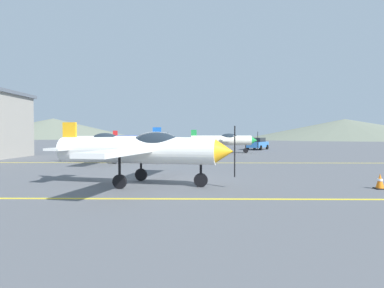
% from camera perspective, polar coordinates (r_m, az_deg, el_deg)
% --- Properties ---
extents(ground_plane, '(400.00, 400.00, 0.00)m').
position_cam_1_polar(ground_plane, '(14.29, -6.75, -6.50)').
color(ground_plane, '#54565B').
extents(apron_line_near, '(80.00, 0.16, 0.01)m').
position_cam_1_polar(apron_line_near, '(10.32, -9.78, -9.69)').
color(apron_line_near, yellow).
rests_on(apron_line_near, ground_plane).
extents(apron_line_far, '(80.00, 0.16, 0.01)m').
position_cam_1_polar(apron_line_far, '(22.86, -3.89, -3.40)').
color(apron_line_far, yellow).
rests_on(apron_line_far, ground_plane).
extents(airplane_near, '(7.49, 8.54, 2.56)m').
position_cam_1_polar(airplane_near, '(12.93, -8.97, -0.96)').
color(airplane_near, white).
rests_on(airplane_near, ground_plane).
extents(airplane_mid, '(7.44, 8.56, 2.56)m').
position_cam_1_polar(airplane_mid, '(23.84, -14.07, 0.23)').
color(airplane_mid, white).
rests_on(airplane_mid, ground_plane).
extents(airplane_far, '(7.37, 8.51, 2.56)m').
position_cam_1_polar(airplane_far, '(34.94, 5.72, 0.73)').
color(airplane_far, silver).
rests_on(airplane_far, ground_plane).
extents(airplane_back, '(7.45, 8.56, 2.56)m').
position_cam_1_polar(airplane_back, '(43.09, -9.33, 0.90)').
color(airplane_back, '#33478C').
rests_on(airplane_back, ground_plane).
extents(car_sedan, '(3.68, 4.63, 1.62)m').
position_cam_1_polar(car_sedan, '(43.48, 11.69, 0.10)').
color(car_sedan, '#3372BF').
rests_on(car_sedan, ground_plane).
extents(traffic_cone_front, '(0.36, 0.36, 0.59)m').
position_cam_1_polar(traffic_cone_front, '(13.84, 30.73, -5.80)').
color(traffic_cone_front, black).
rests_on(traffic_cone_front, ground_plane).
extents(hill_left, '(87.72, 87.72, 10.35)m').
position_cam_1_polar(hill_left, '(178.68, -23.71, 2.58)').
color(hill_left, slate).
rests_on(hill_left, ground_plane).
extents(hill_centerleft, '(84.85, 84.85, 8.44)m').
position_cam_1_polar(hill_centerleft, '(145.39, 25.77, 2.41)').
color(hill_centerleft, slate).
rests_on(hill_centerleft, ground_plane).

